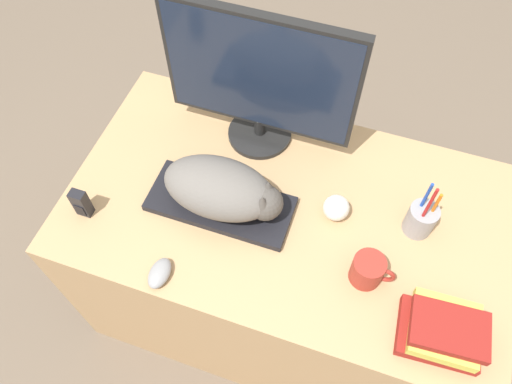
# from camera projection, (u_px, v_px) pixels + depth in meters

# --- Properties ---
(desk) EXTENTS (1.32, 0.76, 0.75)m
(desk) POSITION_uv_depth(u_px,v_px,m) (283.00, 261.00, 1.80)
(desk) COLOR tan
(desk) RESTS_ON ground_plane
(keyboard) EXTENTS (0.43, 0.18, 0.02)m
(keyboard) POSITION_uv_depth(u_px,v_px,m) (221.00, 204.00, 1.48)
(keyboard) COLOR black
(keyboard) RESTS_ON desk
(cat) EXTENTS (0.35, 0.19, 0.15)m
(cat) POSITION_uv_depth(u_px,v_px,m) (224.00, 189.00, 1.40)
(cat) COLOR #66605B
(cat) RESTS_ON keyboard
(monitor) EXTENTS (0.57, 0.21, 0.47)m
(monitor) POSITION_uv_depth(u_px,v_px,m) (260.00, 79.00, 1.42)
(monitor) COLOR black
(monitor) RESTS_ON desk
(computer_mouse) EXTENTS (0.06, 0.09, 0.03)m
(computer_mouse) POSITION_uv_depth(u_px,v_px,m) (160.00, 273.00, 1.35)
(computer_mouse) COLOR gray
(computer_mouse) RESTS_ON desk
(coffee_mug) EXTENTS (0.12, 0.09, 0.09)m
(coffee_mug) POSITION_uv_depth(u_px,v_px,m) (368.00, 270.00, 1.33)
(coffee_mug) COLOR #9E2D23
(coffee_mug) RESTS_ON desk
(pen_cup) EXTENTS (0.08, 0.08, 0.23)m
(pen_cup) POSITION_uv_depth(u_px,v_px,m) (421.00, 219.00, 1.40)
(pen_cup) COLOR #939399
(pen_cup) RESTS_ON desk
(baseball) EXTENTS (0.08, 0.08, 0.08)m
(baseball) POSITION_uv_depth(u_px,v_px,m) (336.00, 208.00, 1.44)
(baseball) COLOR silver
(baseball) RESTS_ON desk
(phone) EXTENTS (0.04, 0.03, 0.10)m
(phone) POSITION_uv_depth(u_px,v_px,m) (81.00, 203.00, 1.44)
(phone) COLOR black
(phone) RESTS_ON desk
(book_stack) EXTENTS (0.21, 0.18, 0.09)m
(book_stack) POSITION_uv_depth(u_px,v_px,m) (443.00, 331.00, 1.24)
(book_stack) COLOR maroon
(book_stack) RESTS_ON desk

